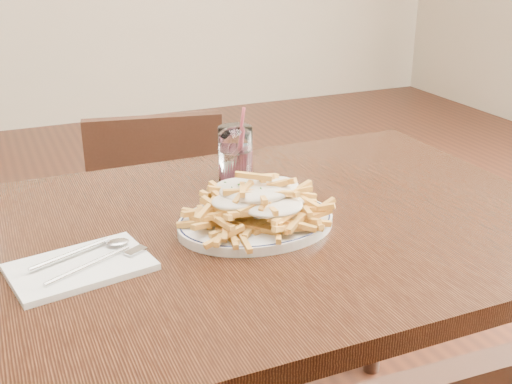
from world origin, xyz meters
name	(u,v)px	position (x,y,z in m)	size (l,w,h in m)	color
table	(251,261)	(0.00, 0.00, 0.67)	(1.20, 0.80, 0.75)	black
chair_far	(157,221)	(0.00, 0.71, 0.45)	(0.43, 0.43, 0.80)	black
fries_plate	(256,222)	(0.00, -0.02, 0.76)	(0.31, 0.27, 0.02)	white
loaded_fries	(256,197)	(0.00, -0.02, 0.81)	(0.31, 0.28, 0.08)	gold
napkin	(81,267)	(-0.32, -0.05, 0.76)	(0.22, 0.14, 0.01)	white
cutlery	(79,261)	(-0.32, -0.05, 0.76)	(0.19, 0.15, 0.01)	silver
water_glass	(236,157)	(0.06, 0.22, 0.80)	(0.07, 0.07, 0.16)	white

